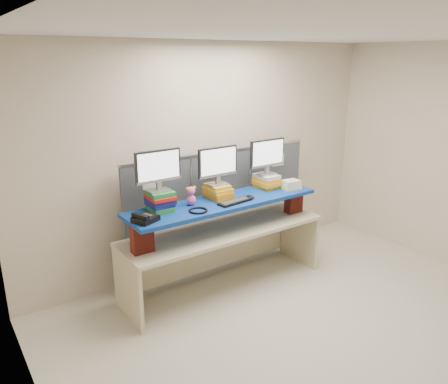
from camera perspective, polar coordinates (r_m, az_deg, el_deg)
room at (r=4.01m, az=14.01°, el=-0.83°), size 5.00×4.00×2.80m
cubicle_partition at (r=5.48m, az=-0.41°, el=-2.35°), size 2.60×0.06×1.53m
desk at (r=5.05m, az=0.00°, el=-6.34°), size 2.43×0.72×0.74m
brick_pier_left at (r=4.43m, az=-10.65°, el=-5.99°), size 0.22×0.12×0.29m
brick_pier_right at (r=5.52m, az=9.08°, el=-1.17°), size 0.22×0.12×0.29m
blue_board at (r=4.88m, az=0.00°, el=-1.35°), size 2.27×0.58×0.04m
book_stack_left at (r=4.59m, az=-8.35°, el=-1.10°), size 0.26×0.31×0.21m
book_stack_center at (r=4.95m, az=-0.77°, el=0.10°), size 0.26×0.30×0.16m
book_stack_right at (r=5.36m, az=5.58°, el=1.43°), size 0.25×0.30×0.16m
monitor_left at (r=4.49m, az=-8.59°, el=3.10°), size 0.50×0.14×0.43m
monitor_center at (r=4.86m, az=-0.82°, el=3.74°), size 0.50×0.14×0.43m
monitor_right at (r=5.28m, az=5.66°, el=4.86°), size 0.50×0.14×0.43m
keyboard at (r=4.80m, az=1.41°, el=-1.26°), size 0.42×0.18×0.03m
mouse at (r=4.95m, az=3.46°, el=-0.63°), size 0.09×0.13×0.04m
desk_phone at (r=4.32m, az=-10.30°, el=-3.41°), size 0.27×0.26×0.09m
headset at (r=4.54m, az=-3.40°, el=-2.41°), size 0.21×0.21×0.02m
plush_toy at (r=4.71m, az=-4.31°, el=-0.47°), size 0.12×0.09×0.21m
binder_stack at (r=5.36m, az=8.74°, el=0.95°), size 0.25×0.21×0.11m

